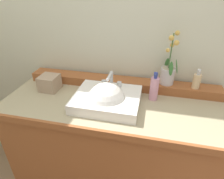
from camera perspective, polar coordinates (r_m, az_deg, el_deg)
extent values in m
cube|color=beige|center=(1.50, 4.41, 17.90)|extent=(3.39, 0.20, 2.53)
cube|color=#9B542C|center=(1.58, 0.77, -17.42)|extent=(1.48, 0.56, 0.82)
cube|color=tan|center=(1.30, 0.90, -4.39)|extent=(1.51, 0.59, 0.04)
cube|color=#9B542C|center=(1.07, -2.48, -13.01)|extent=(1.51, 0.02, 0.04)
cube|color=#9B542C|center=(1.46, 2.73, 1.99)|extent=(1.42, 0.12, 0.06)
cube|color=white|center=(1.25, -1.47, -2.93)|extent=(0.42, 0.35, 0.07)
sphere|color=white|center=(1.24, -1.67, -3.48)|extent=(0.25, 0.25, 0.25)
cylinder|color=silver|center=(1.31, -0.20, 3.02)|extent=(0.02, 0.02, 0.10)
cylinder|color=silver|center=(1.24, -0.77, 3.97)|extent=(0.02, 0.11, 0.02)
sphere|color=silver|center=(1.29, -0.20, 5.00)|extent=(0.03, 0.03, 0.03)
cylinder|color=silver|center=(1.34, -2.48, 2.04)|extent=(0.03, 0.03, 0.04)
cylinder|color=silver|center=(1.32, 2.14, 1.54)|extent=(0.03, 0.03, 0.04)
cylinder|color=silver|center=(1.41, 16.09, 3.95)|extent=(0.10, 0.10, 0.12)
cylinder|color=tan|center=(1.39, 16.40, 5.93)|extent=(0.09, 0.09, 0.01)
cylinder|color=#476B38|center=(1.35, 17.16, 10.77)|extent=(0.01, 0.01, 0.24)
ellipsoid|color=#387033|center=(1.42, 15.96, 7.43)|extent=(0.03, 0.03, 0.09)
ellipsoid|color=#387033|center=(1.34, 17.12, 5.92)|extent=(0.03, 0.03, 0.09)
ellipsoid|color=#387033|center=(1.39, 18.69, 6.48)|extent=(0.03, 0.03, 0.10)
sphere|color=gold|center=(1.32, 16.25, 11.12)|extent=(0.03, 0.03, 0.03)
sphere|color=gold|center=(1.34, 17.44, 12.45)|extent=(0.03, 0.03, 0.03)
sphere|color=gold|center=(1.31, 18.65, 13.01)|extent=(0.03, 0.03, 0.03)
sphere|color=gold|center=(1.31, 17.24, 14.43)|extent=(0.03, 0.03, 0.03)
sphere|color=gold|center=(1.33, 18.87, 15.61)|extent=(0.03, 0.03, 0.03)
cylinder|color=#D7B587|center=(1.42, 23.83, 2.21)|extent=(0.05, 0.05, 0.10)
cylinder|color=silver|center=(1.39, 24.31, 4.35)|extent=(0.02, 0.02, 0.02)
cylinder|color=silver|center=(1.39, 24.47, 5.05)|extent=(0.02, 0.02, 0.02)
cylinder|color=silver|center=(1.37, 24.60, 4.96)|extent=(0.01, 0.03, 0.01)
cylinder|color=#D091AB|center=(1.31, 12.39, 0.21)|extent=(0.06, 0.06, 0.16)
cylinder|color=#2D3D8E|center=(1.27, 12.82, 3.71)|extent=(0.02, 0.02, 0.02)
cylinder|color=#2D3D8E|center=(1.26, 12.92, 4.48)|extent=(0.03, 0.03, 0.02)
cylinder|color=#2D3D8E|center=(1.24, 12.91, 4.35)|extent=(0.01, 0.03, 0.01)
cube|color=tan|center=(1.48, -18.07, 1.90)|extent=(0.13, 0.13, 0.11)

